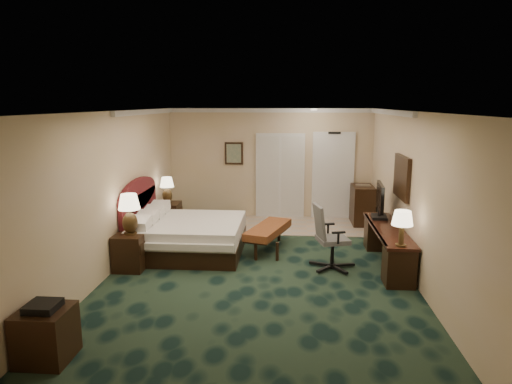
# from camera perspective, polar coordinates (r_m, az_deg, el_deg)

# --- Properties ---
(floor) EXTENTS (5.00, 7.50, 0.00)m
(floor) POSITION_cam_1_polar(r_m,az_deg,el_deg) (8.02, 0.50, -9.61)
(floor) COLOR black
(floor) RESTS_ON ground
(ceiling) EXTENTS (5.00, 7.50, 0.00)m
(ceiling) POSITION_cam_1_polar(r_m,az_deg,el_deg) (7.50, 0.54, 10.07)
(ceiling) COLOR silver
(ceiling) RESTS_ON wall_back
(wall_back) EXTENTS (5.00, 0.00, 2.70)m
(wall_back) POSITION_cam_1_polar(r_m,az_deg,el_deg) (11.34, 1.78, 3.58)
(wall_back) COLOR tan
(wall_back) RESTS_ON ground
(wall_front) EXTENTS (5.00, 0.00, 2.70)m
(wall_front) POSITION_cam_1_polar(r_m,az_deg,el_deg) (4.05, -3.08, -10.47)
(wall_front) COLOR tan
(wall_front) RESTS_ON ground
(wall_left) EXTENTS (0.00, 7.50, 2.70)m
(wall_left) POSITION_cam_1_polar(r_m,az_deg,el_deg) (8.19, -17.20, 0.16)
(wall_left) COLOR tan
(wall_left) RESTS_ON ground
(wall_right) EXTENTS (0.00, 7.50, 2.70)m
(wall_right) POSITION_cam_1_polar(r_m,az_deg,el_deg) (7.89, 18.96, -0.36)
(wall_right) COLOR tan
(wall_right) RESTS_ON ground
(crown_molding) EXTENTS (5.00, 7.50, 0.10)m
(crown_molding) POSITION_cam_1_polar(r_m,az_deg,el_deg) (7.50, 0.54, 9.69)
(crown_molding) COLOR silver
(crown_molding) RESTS_ON wall_back
(tile_patch) EXTENTS (3.20, 1.70, 0.01)m
(tile_patch) POSITION_cam_1_polar(r_m,az_deg,el_deg) (10.77, 6.34, -4.19)
(tile_patch) COLOR #B1A499
(tile_patch) RESTS_ON ground
(headboard) EXTENTS (0.12, 2.00, 1.40)m
(headboard) POSITION_cam_1_polar(r_m,az_deg,el_deg) (9.23, -14.38, -2.63)
(headboard) COLOR #461714
(headboard) RESTS_ON ground
(entry_door) EXTENTS (1.02, 0.06, 2.18)m
(entry_door) POSITION_cam_1_polar(r_m,az_deg,el_deg) (11.39, 9.58, 1.94)
(entry_door) COLOR silver
(entry_door) RESTS_ON ground
(closet_doors) EXTENTS (1.20, 0.06, 2.10)m
(closet_doors) POSITION_cam_1_polar(r_m,az_deg,el_deg) (11.33, 3.03, 2.04)
(closet_doors) COLOR beige
(closet_doors) RESTS_ON ground
(wall_art) EXTENTS (0.45, 0.06, 0.55)m
(wall_art) POSITION_cam_1_polar(r_m,az_deg,el_deg) (11.34, -2.78, 4.85)
(wall_art) COLOR #526E5F
(wall_art) RESTS_ON wall_back
(wall_mirror) EXTENTS (0.05, 0.95, 0.75)m
(wall_mirror) POSITION_cam_1_polar(r_m,az_deg,el_deg) (8.41, 17.77, 1.79)
(wall_mirror) COLOR white
(wall_mirror) RESTS_ON wall_right
(bed) EXTENTS (1.99, 1.85, 0.63)m
(bed) POSITION_cam_1_polar(r_m,az_deg,el_deg) (8.84, -8.30, -5.56)
(bed) COLOR silver
(bed) RESTS_ON ground
(nightstand_near) EXTENTS (0.50, 0.57, 0.62)m
(nightstand_near) POSITION_cam_1_polar(r_m,az_deg,el_deg) (8.22, -15.40, -7.18)
(nightstand_near) COLOR black
(nightstand_near) RESTS_ON ground
(nightstand_far) EXTENTS (0.48, 0.55, 0.60)m
(nightstand_far) POSITION_cam_1_polar(r_m,az_deg,el_deg) (10.59, -10.79, -2.94)
(nightstand_far) COLOR black
(nightstand_far) RESTS_ON ground
(lamp_near) EXTENTS (0.42, 0.42, 0.70)m
(lamp_near) POSITION_cam_1_polar(r_m,az_deg,el_deg) (8.05, -15.52, -2.69)
(lamp_near) COLOR #301F0C
(lamp_near) RESTS_ON nightstand_near
(lamp_far) EXTENTS (0.33, 0.33, 0.59)m
(lamp_far) POSITION_cam_1_polar(r_m,az_deg,el_deg) (10.47, -11.05, 0.23)
(lamp_far) COLOR #301F0C
(lamp_far) RESTS_ON nightstand_far
(bed_bench) EXTENTS (0.91, 1.51, 0.48)m
(bed_bench) POSITION_cam_1_polar(r_m,az_deg,el_deg) (8.95, 1.53, -5.75)
(bed_bench) COLOR #65300C
(bed_bench) RESTS_ON ground
(side_table) EXTENTS (0.55, 0.55, 0.60)m
(side_table) POSITION_cam_1_polar(r_m,az_deg,el_deg) (5.81, -24.80, -15.89)
(side_table) COLOR black
(side_table) RESTS_ON ground
(desk) EXTENTS (0.50, 2.33, 0.67)m
(desk) POSITION_cam_1_polar(r_m,az_deg,el_deg) (8.44, 16.06, -6.55)
(desk) COLOR black
(desk) RESTS_ON ground
(tv) EXTENTS (0.14, 0.86, 0.67)m
(tv) POSITION_cam_1_polar(r_m,az_deg,el_deg) (8.94, 15.23, -1.09)
(tv) COLOR black
(tv) RESTS_ON desk
(desk_lamp) EXTENTS (0.37, 0.37, 0.57)m
(desk_lamp) POSITION_cam_1_polar(r_m,az_deg,el_deg) (7.31, 17.77, -4.34)
(desk_lamp) COLOR #301F0C
(desk_lamp) RESTS_ON desk
(desk_chair) EXTENTS (0.79, 0.76, 1.13)m
(desk_chair) POSITION_cam_1_polar(r_m,az_deg,el_deg) (7.99, 9.59, -5.55)
(desk_chair) COLOR #585858
(desk_chair) RESTS_ON ground
(minibar) EXTENTS (0.48, 0.87, 0.91)m
(minibar) POSITION_cam_1_polar(r_m,az_deg,el_deg) (11.08, 13.12, -1.58)
(minibar) COLOR black
(minibar) RESTS_ON ground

